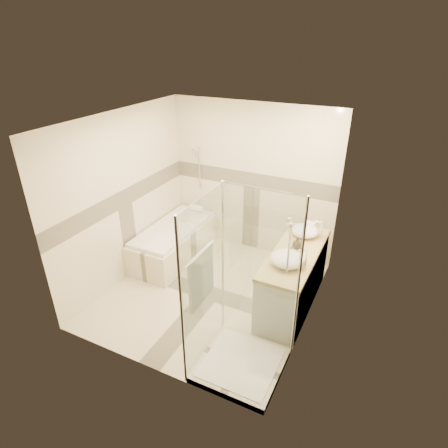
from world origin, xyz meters
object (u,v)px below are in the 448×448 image
at_px(bathtub, 174,240).
at_px(vessel_sink_far, 287,259).
at_px(vanity, 293,278).
at_px(amenity_bottle_a, 291,252).
at_px(amenity_bottle_b, 297,243).
at_px(vessel_sink_near, 305,231).
at_px(shower_enclosure, 235,326).

height_order(bathtub, vessel_sink_far, vessel_sink_far).
height_order(vanity, amenity_bottle_a, amenity_bottle_a).
bearing_deg(amenity_bottle_b, vessel_sink_near, 90.00).
bearing_deg(vessel_sink_near, bathtub, -176.50).
xyz_separation_m(bathtub, shower_enclosure, (1.86, -1.62, 0.20)).
height_order(bathtub, amenity_bottle_b, amenity_bottle_b).
bearing_deg(shower_enclosure, bathtub, 138.90).
xyz_separation_m(shower_enclosure, amenity_bottle_a, (0.27, 1.10, 0.42)).
relative_size(vessel_sink_near, vessel_sink_far, 0.90).
distance_m(bathtub, amenity_bottle_b, 2.23).
relative_size(vessel_sink_near, amenity_bottle_b, 2.37).
height_order(vessel_sink_near, vessel_sink_far, vessel_sink_far).
xyz_separation_m(vanity, amenity_bottle_b, (-0.02, 0.09, 0.50)).
height_order(shower_enclosure, amenity_bottle_a, shower_enclosure).
relative_size(vessel_sink_near, amenity_bottle_a, 2.45).
relative_size(vanity, amenity_bottle_a, 10.39).
height_order(vessel_sink_near, amenity_bottle_a, amenity_bottle_a).
height_order(bathtub, shower_enclosure, shower_enclosure).
distance_m(bathtub, vessel_sink_near, 2.22).
bearing_deg(vessel_sink_far, shower_enclosure, -106.36).
bearing_deg(vessel_sink_near, shower_enclosure, -98.85).
distance_m(bathtub, amenity_bottle_a, 2.28).
xyz_separation_m(bathtub, vessel_sink_near, (2.13, 0.13, 0.62)).
bearing_deg(vessel_sink_far, amenity_bottle_b, 90.00).
distance_m(shower_enclosure, amenity_bottle_a, 1.21).
xyz_separation_m(shower_enclosure, vessel_sink_near, (0.27, 1.75, 0.42)).
relative_size(bathtub, vanity, 1.05).
xyz_separation_m(vessel_sink_far, amenity_bottle_b, (0.00, 0.44, -0.00)).
bearing_deg(amenity_bottle_b, vessel_sink_far, -90.00).
bearing_deg(vessel_sink_near, vanity, -87.62).
bearing_deg(amenity_bottle_b, bathtub, 173.16).
bearing_deg(amenity_bottle_b, vanity, -78.06).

